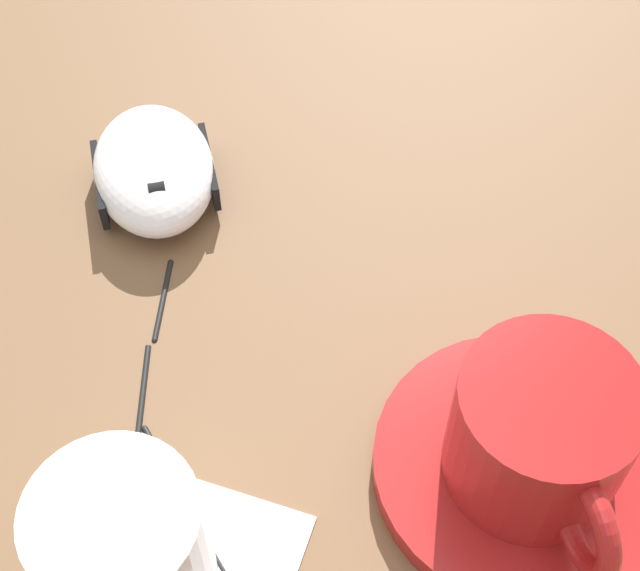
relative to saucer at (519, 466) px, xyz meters
name	(u,v)px	position (x,y,z in m)	size (l,w,h in m)	color
ground_plane	(224,449)	(0.08, -0.12, -0.01)	(3.00, 3.00, 0.00)	brown
saucer	(519,466)	(0.00, 0.00, 0.00)	(0.14, 0.14, 0.01)	maroon
coffee_cup	(542,436)	(0.00, 0.01, 0.04)	(0.09, 0.10, 0.07)	maroon
computer_mouse	(154,170)	(-0.02, -0.26, 0.01)	(0.11, 0.12, 0.04)	silver
mouse_cable	(212,506)	(0.10, -0.10, -0.01)	(0.15, 0.26, 0.00)	black
drinking_glass	(128,558)	(0.15, -0.10, 0.04)	(0.07, 0.07, 0.09)	silver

